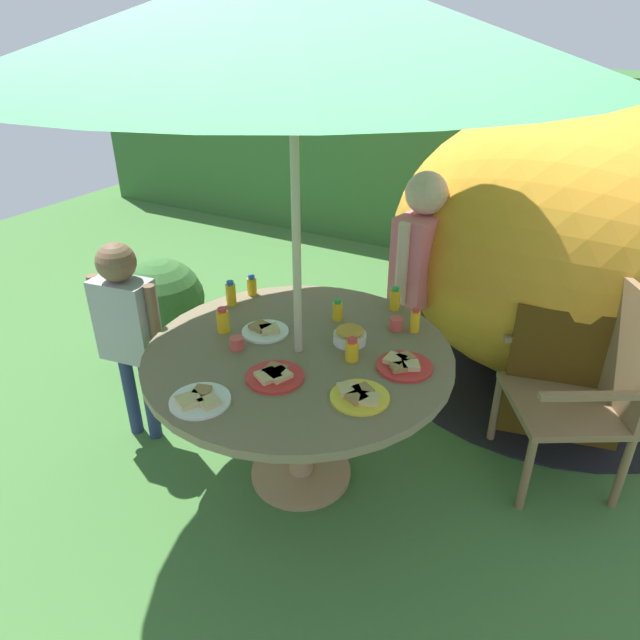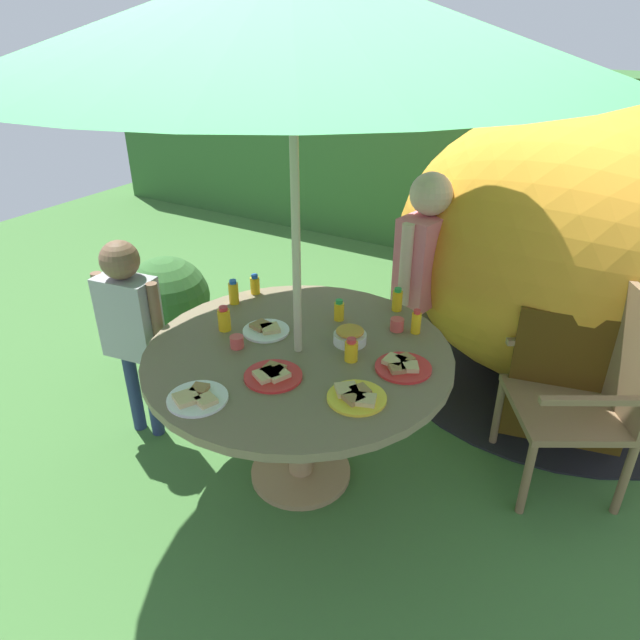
# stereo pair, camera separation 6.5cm
# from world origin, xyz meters

# --- Properties ---
(ground_plane) EXTENTS (10.00, 10.00, 0.02)m
(ground_plane) POSITION_xyz_m (0.00, 0.00, -0.01)
(ground_plane) COLOR #3D6B33
(hedge_backdrop) EXTENTS (9.00, 0.70, 1.64)m
(hedge_backdrop) POSITION_xyz_m (0.00, 3.49, 0.82)
(hedge_backdrop) COLOR #33602D
(hedge_backdrop) RESTS_ON ground_plane
(garden_table) EXTENTS (1.38, 1.38, 0.73)m
(garden_table) POSITION_xyz_m (0.00, 0.00, 0.62)
(garden_table) COLOR tan
(garden_table) RESTS_ON ground_plane
(patio_umbrella) EXTENTS (2.28, 2.28, 2.24)m
(patio_umbrella) POSITION_xyz_m (0.00, 0.00, 2.05)
(patio_umbrella) COLOR #B7AD8C
(patio_umbrella) RESTS_ON ground_plane
(wooden_chair) EXTENTS (0.68, 0.69, 1.02)m
(wooden_chair) POSITION_xyz_m (1.17, 0.68, 0.55)
(wooden_chair) COLOR brown
(wooden_chair) RESTS_ON ground_plane
(dome_tent) EXTENTS (2.58, 2.58, 1.66)m
(dome_tent) POSITION_xyz_m (0.88, 1.71, 0.82)
(dome_tent) COLOR orange
(dome_tent) RESTS_ON ground_plane
(potted_plant) EXTENTS (0.53, 0.53, 0.74)m
(potted_plant) POSITION_xyz_m (-1.29, 0.47, 0.42)
(potted_plant) COLOR #595960
(potted_plant) RESTS_ON ground_plane
(child_in_pink_shirt) EXTENTS (0.26, 0.45, 1.34)m
(child_in_pink_shirt) POSITION_xyz_m (0.20, 1.00, 0.86)
(child_in_pink_shirt) COLOR brown
(child_in_pink_shirt) RESTS_ON ground_plane
(child_in_grey_shirt) EXTENTS (0.38, 0.20, 1.12)m
(child_in_grey_shirt) POSITION_xyz_m (-0.92, -0.14, 0.71)
(child_in_grey_shirt) COLOR navy
(child_in_grey_shirt) RESTS_ON ground_plane
(snack_bowl) EXTENTS (0.15, 0.15, 0.08)m
(snack_bowl) POSITION_xyz_m (0.17, 0.17, 0.77)
(snack_bowl) COLOR white
(snack_bowl) RESTS_ON garden_table
(plate_near_right) EXTENTS (0.24, 0.24, 0.03)m
(plate_near_right) POSITION_xyz_m (0.03, -0.24, 0.75)
(plate_near_right) COLOR red
(plate_near_right) RESTS_ON garden_table
(plate_far_left) EXTENTS (0.24, 0.24, 0.03)m
(plate_far_left) POSITION_xyz_m (0.46, 0.10, 0.75)
(plate_far_left) COLOR red
(plate_far_left) RESTS_ON garden_table
(plate_far_right) EXTENTS (0.22, 0.22, 0.03)m
(plate_far_right) POSITION_xyz_m (-0.22, 0.06, 0.74)
(plate_far_right) COLOR white
(plate_far_right) RESTS_ON garden_table
(plate_mid_right) EXTENTS (0.24, 0.24, 0.03)m
(plate_mid_right) POSITION_xyz_m (-0.14, -0.52, 0.74)
(plate_mid_right) COLOR white
(plate_mid_right) RESTS_ON garden_table
(plate_front_edge) EXTENTS (0.23, 0.23, 0.03)m
(plate_front_edge) POSITION_xyz_m (0.39, -0.19, 0.75)
(plate_front_edge) COLOR yellow
(plate_front_edge) RESTS_ON garden_table
(juice_bottle_near_left) EXTENTS (0.06, 0.06, 0.12)m
(juice_bottle_near_left) POSITION_xyz_m (-0.40, -0.02, 0.79)
(juice_bottle_near_left) COLOR yellow
(juice_bottle_near_left) RESTS_ON garden_table
(juice_bottle_center_front) EXTENTS (0.05, 0.05, 0.12)m
(juice_bottle_center_front) POSITION_xyz_m (0.22, 0.58, 0.79)
(juice_bottle_center_front) COLOR yellow
(juice_bottle_center_front) RESTS_ON garden_table
(juice_bottle_center_back) EXTENTS (0.05, 0.05, 0.13)m
(juice_bottle_center_back) POSITION_xyz_m (-0.54, 0.23, 0.79)
(juice_bottle_center_back) COLOR yellow
(juice_bottle_center_back) RESTS_ON garden_table
(juice_bottle_mid_left) EXTENTS (0.06, 0.06, 0.11)m
(juice_bottle_mid_left) POSITION_xyz_m (0.24, 0.05, 0.78)
(juice_bottle_mid_left) COLOR yellow
(juice_bottle_mid_left) RESTS_ON garden_table
(juice_bottle_back_edge) EXTENTS (0.05, 0.05, 0.11)m
(juice_bottle_back_edge) POSITION_xyz_m (0.02, 0.34, 0.78)
(juice_bottle_back_edge) COLOR yellow
(juice_bottle_back_edge) RESTS_ON garden_table
(juice_bottle_spot_a) EXTENTS (0.05, 0.05, 0.12)m
(juice_bottle_spot_a) POSITION_xyz_m (0.39, 0.41, 0.79)
(juice_bottle_spot_a) COLOR yellow
(juice_bottle_spot_a) RESTS_ON garden_table
(juice_bottle_spot_b) EXTENTS (0.05, 0.05, 0.11)m
(juice_bottle_spot_b) POSITION_xyz_m (-0.51, 0.38, 0.78)
(juice_bottle_spot_b) COLOR yellow
(juice_bottle_spot_b) RESTS_ON garden_table
(cup_near) EXTENTS (0.06, 0.06, 0.06)m
(cup_near) POSITION_xyz_m (0.30, 0.39, 0.76)
(cup_near) COLOR #E04C47
(cup_near) RESTS_ON garden_table
(cup_far) EXTENTS (0.06, 0.06, 0.06)m
(cup_far) POSITION_xyz_m (-0.25, -0.12, 0.76)
(cup_far) COLOR #E04C47
(cup_far) RESTS_ON garden_table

